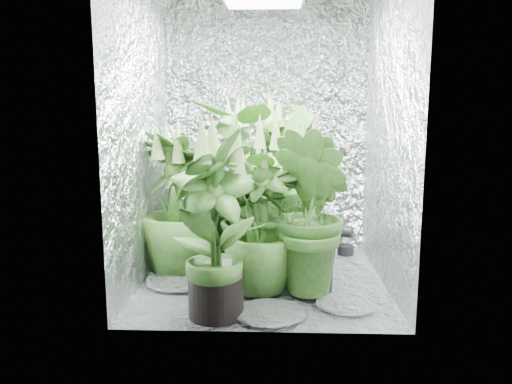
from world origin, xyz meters
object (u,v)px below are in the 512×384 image
object	(u,v)px
plant_f	(215,226)
plant_c	(281,181)
plant_e	(265,202)
plant_a	(236,179)
circulation_fan	(342,237)
plant_g	(312,214)
plant_h	(260,227)
plant_b	(248,208)
plant_d	(178,205)

from	to	relation	value
plant_f	plant_c	bearing A→B (deg)	73.29
plant_e	plant_f	size ratio (longest dim) A/B	0.99
plant_a	plant_e	xyz separation A→B (m)	(0.24, -0.59, -0.06)
plant_c	circulation_fan	distance (m)	0.66
plant_c	plant_e	world-z (taller)	plant_c
plant_g	plant_h	world-z (taller)	plant_g
plant_a	circulation_fan	world-z (taller)	plant_a
plant_b	plant_c	world-z (taller)	plant_c
plant_c	plant_e	bearing A→B (deg)	-100.09
plant_e	plant_h	size ratio (longest dim) A/B	1.19
circulation_fan	plant_a	bearing A→B (deg)	-157.80
plant_a	plant_d	size ratio (longest dim) A/B	1.27
plant_b	circulation_fan	world-z (taller)	plant_b
plant_a	plant_h	world-z (taller)	plant_a
plant_d	plant_h	world-z (taller)	plant_d
plant_a	circulation_fan	distance (m)	0.96
circulation_fan	plant_e	bearing A→B (deg)	-113.91
plant_e	circulation_fan	bearing A→B (deg)	45.87
plant_a	plant_c	xyz separation A→B (m)	(0.35, 0.04, -0.02)
plant_d	plant_h	distance (m)	0.67
plant_c	plant_h	distance (m)	0.90
plant_h	circulation_fan	xyz separation A→B (m)	(0.63, 0.87, -0.28)
plant_g	plant_f	bearing A→B (deg)	-147.24
plant_b	plant_g	xyz separation A→B (m)	(0.42, -0.52, 0.08)
plant_g	plant_c	bearing A→B (deg)	101.44
plant_a	plant_d	distance (m)	0.63
plant_a	plant_g	bearing A→B (deg)	-57.92
plant_f	plant_h	size ratio (longest dim) A/B	1.20
plant_e	circulation_fan	xyz separation A→B (m)	(0.61, 0.62, -0.40)
plant_b	circulation_fan	distance (m)	0.87
plant_a	circulation_fan	xyz separation A→B (m)	(0.84, 0.03, -0.46)
circulation_fan	plant_b	bearing A→B (deg)	-134.05
plant_a	plant_b	bearing A→B (deg)	-71.30
plant_a	plant_c	distance (m)	0.35
plant_b	plant_h	distance (m)	0.52
plant_e	plant_h	bearing A→B (deg)	-96.26
plant_c	circulation_fan	size ratio (longest dim) A/B	3.79
plant_d	circulation_fan	size ratio (longest dim) A/B	3.22
plant_f	plant_e	bearing A→B (deg)	66.85
plant_f	plant_d	bearing A→B (deg)	115.68
plant_g	circulation_fan	world-z (taller)	plant_g
plant_f	plant_h	xyz separation A→B (m)	(0.23, 0.37, -0.09)
plant_c	plant_e	size ratio (longest dim) A/B	1.12
plant_g	circulation_fan	bearing A→B (deg)	70.39
plant_b	plant_f	world-z (taller)	plant_f
plant_a	plant_b	size ratio (longest dim) A/B	1.42
plant_c	plant_d	bearing A→B (deg)	-142.69
plant_f	plant_h	world-z (taller)	plant_f
plant_d	plant_f	xyz separation A→B (m)	(0.34, -0.70, 0.02)
plant_h	circulation_fan	size ratio (longest dim) A/B	2.85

